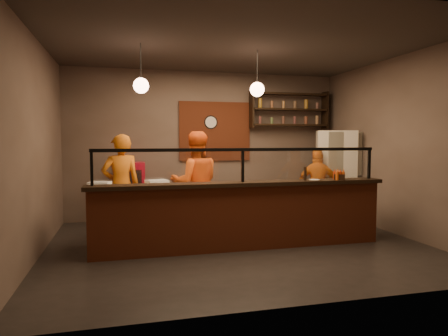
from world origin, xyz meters
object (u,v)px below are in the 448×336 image
object	(u,v)px
fridge	(335,176)
pepper_mill	(305,174)
cook_right	(318,186)
condiment_caddy	(339,177)
cook_left	(121,187)
pizza_dough	(262,187)
cook_mid	(195,183)
red_cooler	(132,193)
wall_clock	(211,122)

from	to	relation	value
fridge	pepper_mill	distance (m)	2.37
cook_right	condiment_caddy	world-z (taller)	cook_right
fridge	cook_left	bearing A→B (deg)	-149.25
pizza_dough	condiment_caddy	bearing A→B (deg)	-25.25
cook_right	cook_mid	bearing A→B (deg)	23.20
red_cooler	pizza_dough	xyz separation A→B (m)	(2.11, -1.97, 0.28)
cook_mid	cook_right	world-z (taller)	cook_mid
cook_mid	condiment_caddy	distance (m)	2.51
wall_clock	fridge	size ratio (longest dim) A/B	0.16
cook_mid	red_cooler	bearing A→B (deg)	-46.51
cook_left	cook_mid	size ratio (longest dim) A/B	0.97
pizza_dough	pepper_mill	size ratio (longest dim) A/B	2.56
cook_mid	fridge	size ratio (longest dim) A/B	0.98
condiment_caddy	pepper_mill	size ratio (longest dim) A/B	0.79
cook_right	fridge	size ratio (longest dim) A/B	0.81
cook_left	pizza_dough	distance (m)	2.43
wall_clock	fridge	world-z (taller)	wall_clock
red_cooler	pizza_dough	distance (m)	2.90
cook_mid	cook_right	size ratio (longest dim) A/B	1.22
pizza_dough	pepper_mill	xyz separation A→B (m)	(0.56, -0.50, 0.26)
cook_left	pizza_dough	size ratio (longest dim) A/B	3.27
cook_mid	pizza_dough	world-z (taller)	cook_mid
pepper_mill	cook_right	bearing A→B (deg)	55.90
wall_clock	pizza_dough	size ratio (longest dim) A/B	0.54
red_cooler	pizza_dough	size ratio (longest dim) A/B	2.27
condiment_caddy	fridge	bearing A→B (deg)	61.70
cook_right	red_cooler	world-z (taller)	cook_right
wall_clock	condiment_caddy	size ratio (longest dim) A/B	1.77
cook_right	fridge	bearing A→B (deg)	-135.06
cook_right	red_cooler	bearing A→B (deg)	2.66
cook_mid	pepper_mill	distance (m)	2.01
red_cooler	cook_mid	bearing A→B (deg)	-45.49
fridge	wall_clock	bearing A→B (deg)	-178.26
wall_clock	cook_right	distance (m)	2.69
fridge	condiment_caddy	xyz separation A→B (m)	(-0.97, -1.81, 0.16)
wall_clock	cook_left	distance (m)	2.75
cook_mid	cook_right	bearing A→B (deg)	-172.68
pizza_dough	condiment_caddy	distance (m)	1.28
wall_clock	condiment_caddy	xyz separation A→B (m)	(1.53, -2.82, -0.99)
cook_mid	condiment_caddy	xyz separation A→B (m)	(2.15, -1.27, 0.17)
cook_mid	pepper_mill	world-z (taller)	cook_mid
condiment_caddy	pepper_mill	world-z (taller)	pepper_mill
cook_left	pepper_mill	distance (m)	3.14
cook_left	cook_mid	bearing A→B (deg)	169.19
cook_right	fridge	xyz separation A→B (m)	(0.55, 0.28, 0.18)
cook_left	red_cooler	distance (m)	1.29
cook_mid	pepper_mill	bearing A→B (deg)	143.51
condiment_caddy	pepper_mill	bearing A→B (deg)	176.16
fridge	pizza_dough	size ratio (longest dim) A/B	3.45
wall_clock	condiment_caddy	distance (m)	3.36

